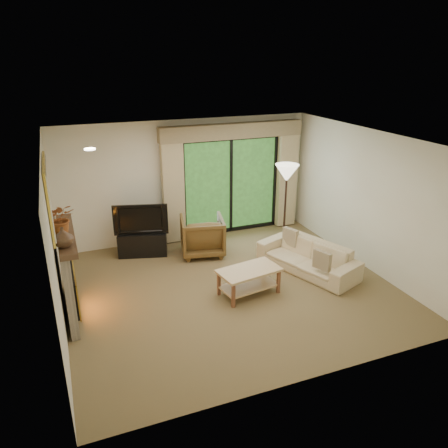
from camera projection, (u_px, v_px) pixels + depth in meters
name	position (u px, v px, depth m)	size (l,w,h in m)	color
floor	(230.00, 288.00, 7.68)	(5.50, 5.50, 0.00)	brown
ceiling	(231.00, 140.00, 6.73)	(5.50, 5.50, 0.00)	silver
wall_back	(187.00, 181.00, 9.37)	(5.00, 5.00, 0.00)	white
wall_front	(312.00, 290.00, 5.03)	(5.00, 5.00, 0.00)	white
wall_left	(54.00, 243.00, 6.27)	(5.00, 5.00, 0.00)	white
wall_right	(367.00, 200.00, 8.13)	(5.00, 5.00, 0.00)	white
fireplace	(67.00, 274.00, 6.71)	(0.24, 1.70, 1.37)	gray
mirror	(49.00, 196.00, 6.22)	(0.07, 1.45, 1.02)	gold
sliding_door	(231.00, 185.00, 9.74)	(2.26, 0.10, 2.16)	black
curtain_left	(173.00, 189.00, 9.15)	(0.45, 0.18, 2.35)	#C7B286
curtain_right	(287.00, 176.00, 10.06)	(0.45, 0.18, 2.35)	#C7B286
cornice	(233.00, 131.00, 9.22)	(3.20, 0.24, 0.32)	#998461
media_console	(143.00, 243.00, 8.90)	(0.97, 0.44, 0.48)	black
tv	(141.00, 218.00, 8.69)	(1.07, 0.14, 0.62)	black
armchair	(202.00, 236.00, 8.87)	(0.84, 0.87, 0.79)	brown
sofa	(308.00, 257.00, 8.20)	(1.94, 0.76, 0.57)	beige
pillow_near	(322.00, 260.00, 7.62)	(0.09, 0.34, 0.34)	brown
pillow_far	(290.00, 237.00, 8.59)	(0.09, 0.34, 0.34)	brown
coffee_table	(249.00, 282.00, 7.41)	(1.03, 0.57, 0.47)	tan
floor_lamp	(285.00, 207.00, 8.98)	(0.48, 0.48, 1.79)	white
vase	(63.00, 237.00, 5.95)	(0.27, 0.27, 0.28)	#4A3221
branches	(61.00, 218.00, 6.35)	(0.43, 0.37, 0.47)	#964E22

